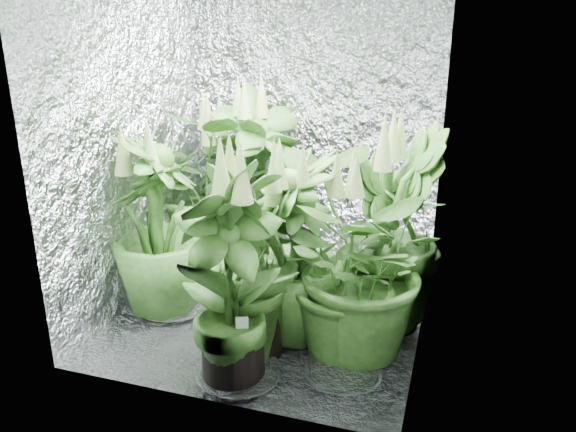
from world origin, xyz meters
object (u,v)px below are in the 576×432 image
(plant_f, at_px, (230,276))
(plant_g, at_px, (254,262))
(plant_e, at_px, (353,264))
(plant_d, at_px, (159,228))
(plant_a, at_px, (211,184))
(plant_c, at_px, (396,232))
(plant_h, at_px, (295,251))
(circulation_fan, at_px, (387,290))
(plant_b, at_px, (261,181))

(plant_f, relative_size, plant_g, 1.08)
(plant_e, relative_size, plant_g, 0.99)
(plant_g, bearing_deg, plant_d, 158.67)
(plant_a, bearing_deg, plant_c, -21.98)
(plant_h, relative_size, circulation_fan, 3.00)
(plant_a, xyz_separation_m, plant_f, (0.66, -1.22, -0.01))
(plant_a, height_order, plant_c, plant_c)
(plant_b, xyz_separation_m, plant_c, (0.91, -0.51, -0.05))
(plant_c, bearing_deg, plant_d, -169.56)
(plant_g, bearing_deg, plant_b, 108.47)
(plant_a, distance_m, plant_b, 0.35)
(plant_d, relative_size, plant_g, 1.04)
(plant_f, bearing_deg, plant_e, 36.41)
(plant_b, bearing_deg, plant_c, -29.32)
(plant_b, relative_size, plant_d, 1.16)
(plant_a, relative_size, circulation_fan, 3.23)
(plant_b, bearing_deg, circulation_fan, -25.51)
(plant_e, height_order, plant_g, plant_g)
(plant_c, height_order, plant_h, plant_c)
(plant_b, xyz_separation_m, plant_g, (0.33, -0.99, -0.10))
(plant_a, distance_m, circulation_fan, 1.35)
(plant_d, bearing_deg, plant_a, 92.97)
(plant_b, relative_size, circulation_fan, 3.59)
(plant_h, bearing_deg, plant_d, 176.91)
(plant_b, xyz_separation_m, plant_f, (0.31, -1.23, -0.06))
(plant_c, distance_m, plant_d, 1.25)
(plant_e, bearing_deg, plant_h, 160.74)
(plant_g, distance_m, circulation_fan, 0.86)
(plant_h, bearing_deg, plant_b, 120.63)
(plant_f, bearing_deg, plant_g, 85.61)
(plant_e, height_order, plant_h, plant_h)
(plant_e, relative_size, plant_f, 0.91)
(plant_b, distance_m, plant_f, 1.27)
(plant_c, relative_size, plant_f, 1.01)
(plant_d, distance_m, circulation_fan, 1.28)
(plant_a, bearing_deg, circulation_fan, -18.72)
(plant_c, xyz_separation_m, plant_d, (-1.22, -0.23, -0.04))
(plant_g, bearing_deg, plant_c, 39.19)
(plant_e, bearing_deg, circulation_fan, 76.79)
(plant_g, relative_size, plant_h, 1.00)
(plant_b, distance_m, plant_g, 1.05)
(plant_a, bearing_deg, plant_h, -43.78)
(plant_a, relative_size, plant_e, 1.09)
(plant_e, bearing_deg, plant_a, 141.67)
(plant_c, height_order, plant_f, plant_c)
(plant_a, relative_size, plant_c, 0.98)
(plant_c, height_order, plant_e, plant_c)
(plant_b, relative_size, plant_f, 1.11)
(plant_a, height_order, plant_f, plant_f)
(plant_a, relative_size, plant_b, 0.90)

